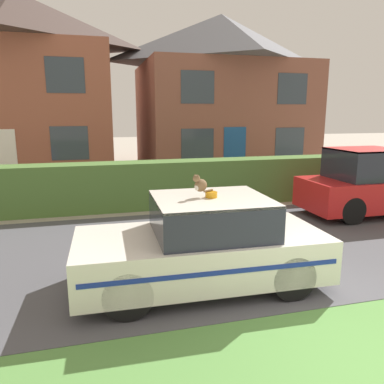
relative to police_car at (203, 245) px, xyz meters
The scene contains 9 objects.
road_strip 2.27m from the police_car, 48.77° to the left, with size 28.00×5.51×0.01m, color #4C4C51.
lawn_verge 2.65m from the police_car, 56.22° to the right, with size 28.00×2.00×0.01m, color #568C42.
garden_hedge 5.22m from the police_car, 90.45° to the left, with size 15.79×0.87×1.33m, color #4C7233.
police_car is the anchor object (origin of this frame).
cat 0.96m from the police_car, 139.16° to the left, with size 0.33×0.24×0.29m.
neighbour_car_near 6.31m from the police_car, 28.03° to the left, with size 3.90×1.65×1.77m.
house_left 13.97m from the police_car, 109.19° to the left, with size 7.75×6.03×7.66m.
house_right 14.30m from the police_car, 70.00° to the left, with size 8.14×7.03×7.37m.
wheelie_bin 7.46m from the police_car, 119.79° to the left, with size 0.76×0.81×1.11m.
Camera 1 is at (-3.01, -2.81, 2.70)m, focal length 35.00 mm.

